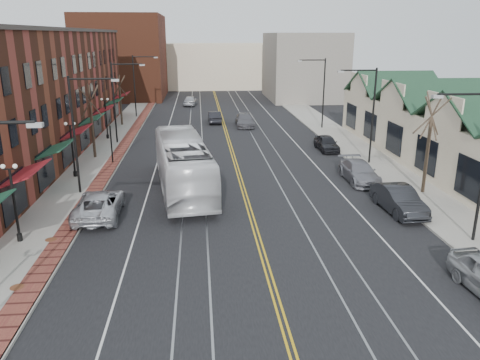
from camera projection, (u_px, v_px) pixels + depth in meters
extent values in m
plane|color=black|center=(281.00, 317.00, 18.59)|extent=(160.00, 160.00, 0.00)
cube|color=gray|center=(86.00, 177.00, 36.58)|extent=(4.00, 120.00, 0.15)
cube|color=gray|center=(383.00, 169.00, 38.59)|extent=(4.00, 120.00, 0.15)
cube|color=#612D1B|center=(16.00, 97.00, 41.03)|extent=(10.00, 50.00, 11.00)
cube|color=beige|center=(456.00, 142.00, 38.43)|extent=(8.00, 36.00, 4.60)
cube|color=#612D1B|center=(123.00, 57.00, 81.73)|extent=(14.00, 18.00, 14.00)
cube|color=beige|center=(212.00, 66.00, 98.08)|extent=(22.00, 14.00, 9.00)
cube|color=slate|center=(303.00, 66.00, 80.02)|extent=(12.00, 16.00, 11.00)
cube|color=#999999|center=(35.00, 125.00, 15.54)|extent=(0.50, 0.25, 0.15)
cylinder|color=black|center=(74.00, 136.00, 31.60)|extent=(0.16, 0.16, 8.00)
cylinder|color=black|center=(92.00, 79.00, 30.60)|extent=(3.00, 0.12, 0.12)
cube|color=#999999|center=(115.00, 80.00, 30.75)|extent=(0.50, 0.25, 0.15)
cylinder|color=black|center=(114.00, 103.00, 46.82)|extent=(0.16, 0.16, 8.00)
cylinder|color=black|center=(127.00, 64.00, 45.81)|extent=(3.00, 0.12, 0.12)
cube|color=#999999|center=(142.00, 65.00, 45.97)|extent=(0.50, 0.25, 0.15)
cylinder|color=black|center=(134.00, 86.00, 62.03)|extent=(0.16, 0.16, 8.00)
cylinder|color=black|center=(144.00, 57.00, 61.03)|extent=(3.00, 0.12, 0.12)
cube|color=#999999|center=(156.00, 57.00, 61.18)|extent=(0.50, 0.25, 0.15)
cylinder|color=black|center=(467.00, 94.00, 22.77)|extent=(3.00, 0.12, 0.12)
cube|color=#999999|center=(437.00, 97.00, 22.67)|extent=(0.50, 0.25, 0.15)
cylinder|color=black|center=(373.00, 116.00, 39.24)|extent=(0.16, 0.16, 8.00)
cylinder|color=black|center=(359.00, 70.00, 37.98)|extent=(3.00, 0.12, 0.12)
cube|color=#999999|center=(341.00, 72.00, 37.88)|extent=(0.50, 0.25, 0.15)
cylinder|color=black|center=(324.00, 94.00, 54.45)|extent=(0.16, 0.16, 8.00)
cylinder|color=black|center=(313.00, 60.00, 53.20)|extent=(3.00, 0.12, 0.12)
cube|color=#999999|center=(300.00, 61.00, 53.10)|extent=(0.50, 0.25, 0.15)
cylinder|color=black|center=(20.00, 237.00, 25.02)|extent=(0.28, 0.28, 0.40)
cylinder|color=black|center=(15.00, 206.00, 24.48)|extent=(0.14, 0.14, 4.00)
cube|color=black|center=(9.00, 169.00, 23.88)|extent=(0.60, 0.06, 0.06)
sphere|color=white|center=(3.00, 166.00, 23.81)|extent=(0.24, 0.24, 0.24)
sphere|color=white|center=(15.00, 166.00, 23.86)|extent=(0.24, 0.24, 0.24)
cylinder|color=black|center=(75.00, 174.00, 36.43)|extent=(0.28, 0.28, 0.40)
cylinder|color=black|center=(73.00, 151.00, 35.89)|extent=(0.14, 0.14, 4.00)
cube|color=black|center=(70.00, 126.00, 35.30)|extent=(0.60, 0.06, 0.06)
sphere|color=white|center=(66.00, 124.00, 35.23)|extent=(0.24, 0.24, 0.24)
sphere|color=white|center=(74.00, 124.00, 35.28)|extent=(0.24, 0.24, 0.24)
cylinder|color=black|center=(108.00, 136.00, 49.74)|extent=(0.28, 0.28, 0.40)
cylinder|color=black|center=(106.00, 120.00, 49.20)|extent=(0.14, 0.14, 4.00)
cube|color=black|center=(105.00, 101.00, 48.61)|extent=(0.60, 0.06, 0.06)
sphere|color=white|center=(102.00, 99.00, 48.54)|extent=(0.24, 0.24, 0.24)
sphere|color=white|center=(108.00, 99.00, 48.59)|extent=(0.24, 0.24, 0.24)
cylinder|color=#382B21|center=(93.00, 130.00, 41.49)|extent=(0.24, 0.24, 4.90)
cylinder|color=#382B21|center=(90.00, 101.00, 40.73)|extent=(0.58, 1.37, 2.90)
cylinder|color=#382B21|center=(90.00, 101.00, 40.73)|extent=(1.60, 0.66, 2.78)
cylinder|color=#382B21|center=(90.00, 101.00, 40.73)|extent=(0.53, 1.23, 2.96)
cylinder|color=#382B21|center=(90.00, 101.00, 40.73)|extent=(1.69, 1.03, 2.64)
cylinder|color=#382B21|center=(90.00, 101.00, 40.73)|extent=(1.78, 1.29, 2.48)
cylinder|color=#382B21|center=(121.00, 106.00, 56.76)|extent=(0.24, 0.24, 4.55)
cylinder|color=#382B21|center=(119.00, 86.00, 56.05)|extent=(0.55, 1.28, 2.69)
cylinder|color=#382B21|center=(119.00, 86.00, 56.05)|extent=(1.49, 0.62, 2.58)
cylinder|color=#382B21|center=(119.00, 86.00, 56.05)|extent=(0.50, 1.15, 2.75)
cylinder|color=#382B21|center=(119.00, 86.00, 56.05)|extent=(1.57, 0.97, 2.45)
cylinder|color=#382B21|center=(119.00, 86.00, 56.05)|extent=(1.66, 1.20, 2.30)
cylinder|color=#382B21|center=(427.00, 156.00, 32.12)|extent=(0.24, 0.24, 5.25)
cylinder|color=#382B21|center=(432.00, 116.00, 31.31)|extent=(0.61, 1.46, 3.10)
cylinder|color=#382B21|center=(432.00, 116.00, 31.31)|extent=(1.70, 0.70, 2.97)
cylinder|color=#382B21|center=(432.00, 116.00, 31.31)|extent=(0.56, 1.31, 3.17)
cylinder|color=#382B21|center=(432.00, 116.00, 31.31)|extent=(1.80, 1.10, 2.82)
cylinder|color=#382B21|center=(432.00, 116.00, 31.31)|extent=(1.90, 1.37, 2.65)
cylinder|color=#592D19|center=(17.00, 287.00, 20.45)|extent=(0.60, 0.60, 0.02)
cylinder|color=#592D19|center=(51.00, 239.00, 25.21)|extent=(0.60, 0.60, 0.02)
cylinder|color=black|center=(111.00, 144.00, 40.00)|extent=(0.12, 0.12, 3.20)
imported|color=black|center=(110.00, 124.00, 39.48)|extent=(0.18, 0.15, 0.90)
imported|color=white|center=(183.00, 164.00, 33.35)|extent=(4.88, 13.85, 3.78)
imported|color=silver|center=(99.00, 204.00, 28.64)|extent=(2.79, 5.76, 1.58)
imported|color=black|center=(399.00, 200.00, 29.32)|extent=(2.04, 5.12, 1.66)
imported|color=slate|center=(359.00, 172.00, 35.52)|extent=(2.17, 5.26, 1.52)
imported|color=black|center=(327.00, 143.00, 45.01)|extent=(1.82, 4.32, 1.46)
imported|color=black|center=(215.00, 117.00, 59.21)|extent=(1.65, 4.45, 1.45)
imported|color=#59585F|center=(244.00, 120.00, 56.90)|extent=(2.14, 5.20, 1.50)
imported|color=#A7A9AF|center=(190.00, 101.00, 73.59)|extent=(2.35, 4.80, 1.57)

